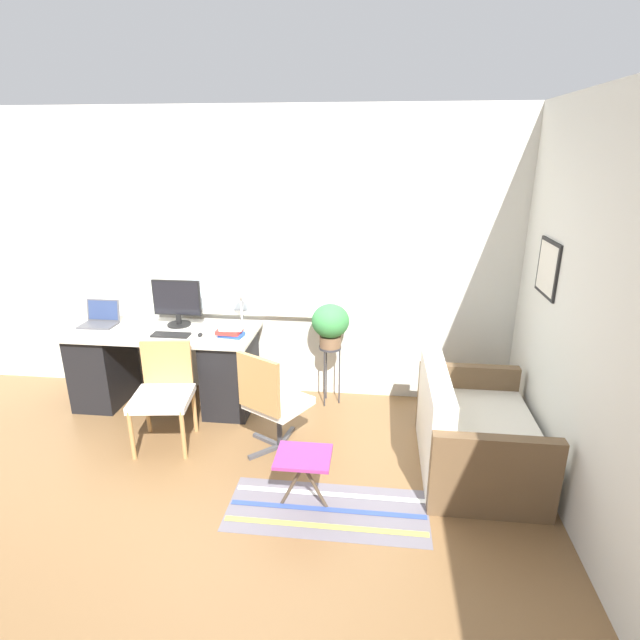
{
  "coord_description": "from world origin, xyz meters",
  "views": [
    {
      "loc": [
        1.36,
        -3.76,
        2.34
      ],
      "look_at": [
        0.91,
        0.17,
        0.97
      ],
      "focal_mm": 28.0,
      "sensor_mm": 36.0,
      "label": 1
    }
  ],
  "objects_px": {
    "plant_stand": "(330,355)",
    "book_stack": "(231,331)",
    "desk_lamp": "(241,297)",
    "couch_loveseat": "(472,436)",
    "laptop": "(100,320)",
    "monitor": "(177,302)",
    "desk_chair_wooden": "(164,391)",
    "mouse": "(200,335)",
    "keyboard": "(171,335)",
    "potted_plant": "(330,323)",
    "folding_stool": "(303,461)",
    "office_chair_swivel": "(273,402)"
  },
  "relations": [
    {
      "from": "desk_chair_wooden",
      "to": "couch_loveseat",
      "type": "relative_size",
      "value": 0.7
    },
    {
      "from": "book_stack",
      "to": "folding_stool",
      "type": "height_order",
      "value": "book_stack"
    },
    {
      "from": "laptop",
      "to": "monitor",
      "type": "height_order",
      "value": "monitor"
    },
    {
      "from": "book_stack",
      "to": "desk_lamp",
      "type": "bearing_deg",
      "value": 81.85
    },
    {
      "from": "couch_loveseat",
      "to": "potted_plant",
      "type": "bearing_deg",
      "value": 52.67
    },
    {
      "from": "couch_loveseat",
      "to": "plant_stand",
      "type": "relative_size",
      "value": 2.05
    },
    {
      "from": "plant_stand",
      "to": "potted_plant",
      "type": "xyz_separation_m",
      "value": [
        -0.0,
        -0.0,
        0.32
      ]
    },
    {
      "from": "keyboard",
      "to": "potted_plant",
      "type": "bearing_deg",
      "value": 13.1
    },
    {
      "from": "laptop",
      "to": "monitor",
      "type": "bearing_deg",
      "value": 5.54
    },
    {
      "from": "book_stack",
      "to": "couch_loveseat",
      "type": "height_order",
      "value": "book_stack"
    },
    {
      "from": "book_stack",
      "to": "monitor",
      "type": "bearing_deg",
      "value": 157.89
    },
    {
      "from": "desk_chair_wooden",
      "to": "potted_plant",
      "type": "relative_size",
      "value": 2.04
    },
    {
      "from": "laptop",
      "to": "plant_stand",
      "type": "bearing_deg",
      "value": 3.02
    },
    {
      "from": "desk_chair_wooden",
      "to": "plant_stand",
      "type": "distance_m",
      "value": 1.53
    },
    {
      "from": "mouse",
      "to": "book_stack",
      "type": "distance_m",
      "value": 0.27
    },
    {
      "from": "folding_stool",
      "to": "office_chair_swivel",
      "type": "bearing_deg",
      "value": 118.67
    },
    {
      "from": "monitor",
      "to": "plant_stand",
      "type": "distance_m",
      "value": 1.51
    },
    {
      "from": "mouse",
      "to": "desk_lamp",
      "type": "distance_m",
      "value": 0.5
    },
    {
      "from": "couch_loveseat",
      "to": "potted_plant",
      "type": "relative_size",
      "value": 2.93
    },
    {
      "from": "folding_stool",
      "to": "plant_stand",
      "type": "bearing_deg",
      "value": 88.64
    },
    {
      "from": "desk_lamp",
      "to": "couch_loveseat",
      "type": "bearing_deg",
      "value": -23.62
    },
    {
      "from": "plant_stand",
      "to": "book_stack",
      "type": "bearing_deg",
      "value": -162.39
    },
    {
      "from": "desk_lamp",
      "to": "office_chair_swivel",
      "type": "distance_m",
      "value": 1.14
    },
    {
      "from": "desk_lamp",
      "to": "office_chair_swivel",
      "type": "height_order",
      "value": "desk_lamp"
    },
    {
      "from": "book_stack",
      "to": "desk_chair_wooden",
      "type": "relative_size",
      "value": 0.29
    },
    {
      "from": "laptop",
      "to": "keyboard",
      "type": "relative_size",
      "value": 0.95
    },
    {
      "from": "book_stack",
      "to": "office_chair_swivel",
      "type": "distance_m",
      "value": 0.85
    },
    {
      "from": "monitor",
      "to": "folding_stool",
      "type": "xyz_separation_m",
      "value": [
        1.4,
        -1.45,
        -0.61
      ]
    },
    {
      "from": "couch_loveseat",
      "to": "folding_stool",
      "type": "xyz_separation_m",
      "value": [
        -1.21,
        -0.6,
        0.1
      ]
    },
    {
      "from": "monitor",
      "to": "desk_chair_wooden",
      "type": "distance_m",
      "value": 0.94
    },
    {
      "from": "laptop",
      "to": "office_chair_swivel",
      "type": "distance_m",
      "value": 1.99
    },
    {
      "from": "monitor",
      "to": "book_stack",
      "type": "relative_size",
      "value": 1.87
    },
    {
      "from": "couch_loveseat",
      "to": "plant_stand",
      "type": "xyz_separation_m",
      "value": [
        -1.17,
        0.89,
        0.23
      ]
    },
    {
      "from": "couch_loveseat",
      "to": "monitor",
      "type": "bearing_deg",
      "value": 71.89
    },
    {
      "from": "desk_chair_wooden",
      "to": "laptop",
      "type": "bearing_deg",
      "value": 134.11
    },
    {
      "from": "desk_lamp",
      "to": "plant_stand",
      "type": "xyz_separation_m",
      "value": [
        0.83,
        0.02,
        -0.55
      ]
    },
    {
      "from": "laptop",
      "to": "book_stack",
      "type": "bearing_deg",
      "value": -6.9
    },
    {
      "from": "monitor",
      "to": "desk_chair_wooden",
      "type": "relative_size",
      "value": 0.55
    },
    {
      "from": "keyboard",
      "to": "folding_stool",
      "type": "xyz_separation_m",
      "value": [
        1.36,
        -1.17,
        -0.4
      ]
    },
    {
      "from": "potted_plant",
      "to": "folding_stool",
      "type": "height_order",
      "value": "potted_plant"
    },
    {
      "from": "plant_stand",
      "to": "potted_plant",
      "type": "height_order",
      "value": "potted_plant"
    },
    {
      "from": "book_stack",
      "to": "plant_stand",
      "type": "distance_m",
      "value": 0.96
    },
    {
      "from": "mouse",
      "to": "office_chair_swivel",
      "type": "xyz_separation_m",
      "value": [
        0.76,
        -0.57,
        -0.31
      ]
    },
    {
      "from": "couch_loveseat",
      "to": "office_chair_swivel",
      "type": "bearing_deg",
      "value": 89.47
    },
    {
      "from": "keyboard",
      "to": "book_stack",
      "type": "height_order",
      "value": "book_stack"
    },
    {
      "from": "monitor",
      "to": "desk_chair_wooden",
      "type": "bearing_deg",
      "value": -79.54
    },
    {
      "from": "laptop",
      "to": "plant_stand",
      "type": "xyz_separation_m",
      "value": [
        2.18,
        0.11,
        -0.31
      ]
    },
    {
      "from": "mouse",
      "to": "desk_chair_wooden",
      "type": "relative_size",
      "value": 0.08
    },
    {
      "from": "desk_chair_wooden",
      "to": "plant_stand",
      "type": "xyz_separation_m",
      "value": [
        1.29,
        0.81,
        0.04
      ]
    },
    {
      "from": "book_stack",
      "to": "office_chair_swivel",
      "type": "bearing_deg",
      "value": -50.85
    }
  ]
}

